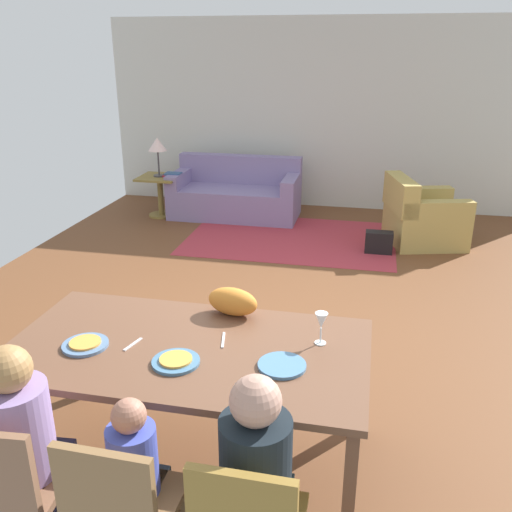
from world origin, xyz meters
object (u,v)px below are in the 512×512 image
dining_chair_child (121,507)px  table_lamp (157,146)px  book_upper (173,174)px  handbag (379,242)px  dining_chair_man (8,487)px  armchair (422,218)px  book_lower (172,176)px  plate_near_child (176,362)px  side_table (160,190)px  couch (236,195)px  plate_near_woman (282,365)px  person_child (139,489)px  person_woman (257,493)px  wine_glass (321,322)px  plate_near_man (85,345)px  cat (233,301)px  dining_table (188,356)px  person_man (29,456)px

dining_chair_child → table_lamp: 5.95m
book_upper → handbag: (2.87, -0.92, -0.49)m
dining_chair_man → table_lamp: bearing=104.8°
armchair → book_lower: 3.43m
plate_near_child → handbag: (1.06, 3.97, -0.64)m
book_lower → side_table: bearing=-175.0°
dining_chair_child → couch: dining_chair_child is taller
handbag → book_upper: bearing=162.2°
book_lower → book_upper: size_ratio=1.00×
dining_chair_man → handbag: size_ratio=2.72×
plate_near_woman → handbag: plate_near_woman is taller
plate_near_child → person_child: size_ratio=0.27×
dining_chair_man → person_woman: person_woman is taller
person_child → couch: (-0.97, 5.67, -0.13)m
armchair → book_lower: size_ratio=4.76×
wine_glass → plate_near_man: bearing=-166.5°
cat → couch: cat is taller
plate_near_child → person_child: bearing=-89.9°
plate_near_child → person_child: (0.00, -0.53, -0.34)m
book_lower → handbag: book_lower is taller
plate_near_man → dining_chair_child: bearing=-54.7°
armchair → book_upper: (-3.37, 0.43, 0.30)m
dining_table → handbag: 3.98m
plate_near_woman → armchair: armchair is taller
plate_near_child → plate_near_woman: 0.55m
plate_near_child → person_woman: size_ratio=0.23×
couch → plate_near_man: bearing=-85.2°
person_man → wine_glass: bearing=35.3°
dining_table → cat: bearing=70.5°
plate_near_child → book_lower: plate_near_child is taller
person_child → dining_chair_man: bearing=-162.4°
plate_near_man → handbag: plate_near_man is taller
dining_chair_man → person_child: size_ratio=0.94×
book_lower → dining_chair_child: bearing=-71.9°
person_woman → side_table: person_woman is taller
plate_near_man → book_upper: size_ratio=1.14×
dining_table → person_man: (-0.55, -0.71, -0.18)m
person_child → book_upper: (-1.81, 5.43, 0.19)m
armchair → person_man: bearing=-112.9°
person_woman → book_lower: bearing=113.7°
plate_near_child → person_woman: 0.80m
plate_near_man → table_lamp: bearing=107.0°
armchair → dining_chair_man: bearing=-112.1°
book_upper → dining_chair_man: bearing=-77.2°
dining_chair_child → person_child: size_ratio=0.94×
dining_table → book_upper: size_ratio=8.97×
armchair → book_upper: size_ratio=4.76×
couch → side_table: bearing=-166.1°
handbag → person_man: bearing=-109.6°
plate_near_man → couch: 5.11m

